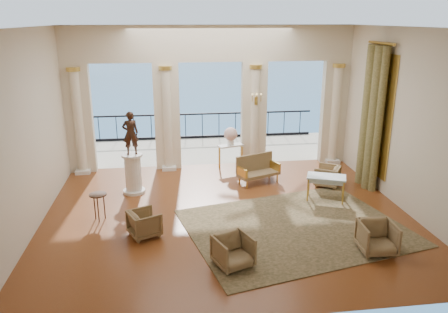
{
  "coord_description": "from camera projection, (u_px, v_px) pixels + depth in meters",
  "views": [
    {
      "loc": [
        -1.38,
        -9.85,
        4.69
      ],
      "look_at": [
        -0.0,
        0.6,
        1.34
      ],
      "focal_mm": 35.0,
      "sensor_mm": 36.0,
      "label": 1
    }
  ],
  "objects": [
    {
      "name": "armchair_a",
      "position": [
        233.0,
        250.0,
        8.56
      ],
      "size": [
        0.87,
        0.84,
        0.7
      ],
      "primitive_type": "imported",
      "rotation": [
        0.0,
        0.0,
        0.38
      ],
      "color": "#493B1F",
      "rests_on": "ground"
    },
    {
      "name": "balustrade",
      "position": [
        202.0,
        128.0,
        17.77
      ],
      "size": [
        9.0,
        0.06,
        1.03
      ],
      "color": "black",
      "rests_on": "terrace"
    },
    {
      "name": "game_table",
      "position": [
        326.0,
        179.0,
        11.6
      ],
      "size": [
        1.13,
        0.88,
        0.69
      ],
      "rotation": [
        0.0,
        0.0,
        -0.38
      ],
      "color": "#8AA6B3",
      "rests_on": "ground"
    },
    {
      "name": "console_table",
      "position": [
        231.0,
        149.0,
        14.13
      ],
      "size": [
        0.88,
        0.55,
        0.78
      ],
      "rotation": [
        0.0,
        0.0,
        0.3
      ],
      "color": "silver",
      "rests_on": "ground"
    },
    {
      "name": "palm_tree",
      "position": [
        257.0,
        35.0,
        16.15
      ],
      "size": [
        2.0,
        2.0,
        4.5
      ],
      "color": "#4C3823",
      "rests_on": "terrace"
    },
    {
      "name": "curtain",
      "position": [
        371.0,
        118.0,
        12.24
      ],
      "size": [
        0.33,
        1.4,
        4.09
      ],
      "color": "brown",
      "rests_on": "ground"
    },
    {
      "name": "rug",
      "position": [
        295.0,
        227.0,
        10.22
      ],
      "size": [
        5.59,
        4.79,
        0.02
      ],
      "primitive_type": "cube",
      "rotation": [
        0.0,
        0.0,
        0.23
      ],
      "color": "#2C301A",
      "rests_on": "ground"
    },
    {
      "name": "statue",
      "position": [
        130.0,
        133.0,
        11.78
      ],
      "size": [
        0.49,
        0.37,
        1.19
      ],
      "primitive_type": "imported",
      "rotation": [
        0.0,
        0.0,
        3.36
      ],
      "color": "#321F16",
      "rests_on": "pedestal"
    },
    {
      "name": "terrace",
      "position": [
        206.0,
        150.0,
        16.4
      ],
      "size": [
        10.0,
        3.6,
        0.1
      ],
      "primitive_type": "cube",
      "color": "#BCB19D",
      "rests_on": "ground"
    },
    {
      "name": "window_frame",
      "position": [
        378.0,
        115.0,
        12.24
      ],
      "size": [
        0.04,
        1.6,
        3.4
      ],
      "primitive_type": "cube",
      "color": "gold",
      "rests_on": "room_walls"
    },
    {
      "name": "armchair_b",
      "position": [
        377.0,
        236.0,
        9.06
      ],
      "size": [
        0.75,
        0.71,
        0.73
      ],
      "primitive_type": "imported",
      "rotation": [
        0.0,
        0.0,
        -0.06
      ],
      "color": "#493B1F",
      "rests_on": "ground"
    },
    {
      "name": "armchair_d",
      "position": [
        144.0,
        222.0,
        9.77
      ],
      "size": [
        0.8,
        0.82,
        0.65
      ],
      "primitive_type": "imported",
      "rotation": [
        0.0,
        0.0,
        1.99
      ],
      "color": "#493B1F",
      "rests_on": "ground"
    },
    {
      "name": "settee",
      "position": [
        257.0,
        169.0,
        12.96
      ],
      "size": [
        1.36,
        0.97,
        0.83
      ],
      "rotation": [
        0.0,
        0.0,
        0.39
      ],
      "color": "#493B1F",
      "rests_on": "ground"
    },
    {
      "name": "urn",
      "position": [
        231.0,
        135.0,
        13.99
      ],
      "size": [
        0.44,
        0.44,
        0.58
      ],
      "color": "white",
      "rests_on": "console_table"
    },
    {
      "name": "room_walls",
      "position": [
        235.0,
        110.0,
        8.97
      ],
      "size": [
        9.0,
        9.0,
        9.0
      ],
      "color": "beige",
      "rests_on": "ground"
    },
    {
      "name": "sea",
      "position": [
        175.0,
        88.0,
        69.41
      ],
      "size": [
        160.0,
        160.0,
        0.0
      ],
      "primitive_type": "plane",
      "color": "teal",
      "rests_on": "ground"
    },
    {
      "name": "armchair_c",
      "position": [
        327.0,
        175.0,
        12.68
      ],
      "size": [
        0.87,
        0.88,
        0.67
      ],
      "primitive_type": "imported",
      "rotation": [
        0.0,
        0.0,
        -2.13
      ],
      "color": "#493B1F",
      "rests_on": "ground"
    },
    {
      "name": "arcade",
      "position": [
        211.0,
        88.0,
        13.73
      ],
      "size": [
        9.0,
        0.56,
        4.5
      ],
      "color": "beige",
      "rests_on": "ground"
    },
    {
      "name": "wall_sconce",
      "position": [
        256.0,
        100.0,
        13.71
      ],
      "size": [
        0.3,
        0.11,
        0.33
      ],
      "color": "gold",
      "rests_on": "arcade"
    },
    {
      "name": "floor",
      "position": [
        227.0,
        215.0,
        10.9
      ],
      "size": [
        9.0,
        9.0,
        0.0
      ],
      "primitive_type": "plane",
      "color": "#55240C",
      "rests_on": "ground"
    },
    {
      "name": "pedestal",
      "position": [
        133.0,
        174.0,
        12.14
      ],
      "size": [
        0.61,
        0.61,
        1.13
      ],
      "color": "silver",
      "rests_on": "ground"
    },
    {
      "name": "side_table",
      "position": [
        98.0,
        198.0,
        10.46
      ],
      "size": [
        0.41,
        0.41,
        0.67
      ],
      "color": "black",
      "rests_on": "ground"
    }
  ]
}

